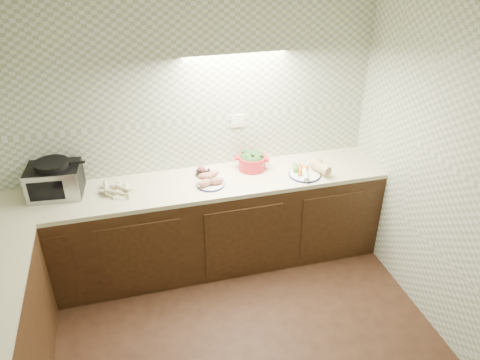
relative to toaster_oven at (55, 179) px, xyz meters
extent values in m
cube|color=white|center=(1.06, -1.62, 1.53)|extent=(3.60, 3.60, 0.05)
cube|color=gray|center=(1.06, 0.15, 0.26)|extent=(3.60, 0.05, 2.60)
cube|color=beige|center=(1.61, 0.17, 0.28)|extent=(0.13, 0.01, 0.12)
cube|color=black|center=(1.06, -0.12, -0.61)|extent=(3.60, 0.60, 0.86)
cube|color=beige|center=(1.06, -0.12, -0.16)|extent=(3.60, 0.60, 0.04)
cube|color=black|center=(0.00, 0.01, -0.01)|extent=(0.45, 0.36, 0.25)
cube|color=#9D9EA2|center=(-0.02, -0.16, -0.01)|extent=(0.42, 0.05, 0.25)
cube|color=black|center=(-0.02, -0.16, -0.01)|extent=(0.28, 0.03, 0.17)
cylinder|color=black|center=(0.00, 0.01, 0.14)|extent=(0.30, 0.30, 0.05)
cone|color=beige|center=(0.40, -0.20, -0.12)|extent=(0.12, 0.18, 0.05)
cone|color=beige|center=(0.59, -0.08, -0.12)|extent=(0.22, 0.11, 0.04)
cone|color=beige|center=(0.50, -0.25, -0.12)|extent=(0.11, 0.23, 0.05)
cone|color=beige|center=(0.50, -0.23, -0.12)|extent=(0.16, 0.14, 0.04)
cone|color=beige|center=(0.51, -0.22, -0.12)|extent=(0.20, 0.11, 0.04)
cone|color=beige|center=(0.57, -0.22, -0.10)|extent=(0.16, 0.20, 0.04)
cone|color=beige|center=(0.56, -0.16, -0.09)|extent=(0.07, 0.22, 0.05)
cone|color=beige|center=(0.61, -0.09, -0.10)|extent=(0.14, 0.21, 0.04)
cylinder|color=#111446|center=(1.27, -0.19, -0.14)|extent=(0.25, 0.25, 0.01)
cylinder|color=white|center=(1.27, -0.19, -0.13)|extent=(0.23, 0.23, 0.02)
ellipsoid|color=#C27266|center=(1.23, -0.22, -0.09)|extent=(0.15, 0.09, 0.06)
ellipsoid|color=#C27266|center=(1.32, -0.21, -0.09)|extent=(0.15, 0.09, 0.06)
ellipsoid|color=#C27266|center=(1.27, -0.15, -0.09)|extent=(0.15, 0.09, 0.06)
ellipsoid|color=#C27266|center=(1.24, -0.17, -0.06)|extent=(0.15, 0.09, 0.06)
ellipsoid|color=#C27266|center=(1.30, -0.15, -0.06)|extent=(0.15, 0.09, 0.06)
cylinder|color=black|center=(1.25, 0.00, -0.12)|extent=(0.13, 0.13, 0.05)
sphere|color=maroon|center=(1.23, 0.00, -0.08)|extent=(0.07, 0.07, 0.07)
sphere|color=white|center=(1.27, 0.01, -0.09)|extent=(0.04, 0.04, 0.04)
cylinder|color=red|center=(1.71, 0.01, -0.08)|extent=(0.34, 0.34, 0.13)
cube|color=red|center=(1.58, 0.06, -0.04)|extent=(0.05, 0.06, 0.02)
cube|color=red|center=(1.84, -0.05, -0.04)|extent=(0.05, 0.06, 0.02)
ellipsoid|color=#315D25|center=(1.71, 0.01, -0.03)|extent=(0.23, 0.23, 0.13)
cylinder|color=#111446|center=(2.13, -0.24, -0.14)|extent=(0.29, 0.29, 0.01)
cylinder|color=white|center=(2.13, -0.24, -0.13)|extent=(0.27, 0.27, 0.02)
cone|color=orange|center=(2.13, -0.21, -0.11)|extent=(0.10, 0.17, 0.03)
cone|color=orange|center=(2.09, -0.23, -0.11)|extent=(0.09, 0.17, 0.03)
cone|color=orange|center=(2.09, -0.22, -0.11)|extent=(0.10, 0.16, 0.03)
cone|color=orange|center=(2.09, -0.21, -0.09)|extent=(0.11, 0.16, 0.03)
cylinder|color=white|center=(2.11, -0.30, -0.10)|extent=(0.10, 0.19, 0.05)
cylinder|color=#417731|center=(2.07, -0.16, -0.10)|extent=(0.08, 0.12, 0.05)
camera|label=1|loc=(0.62, -3.64, 1.94)|focal=35.00mm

